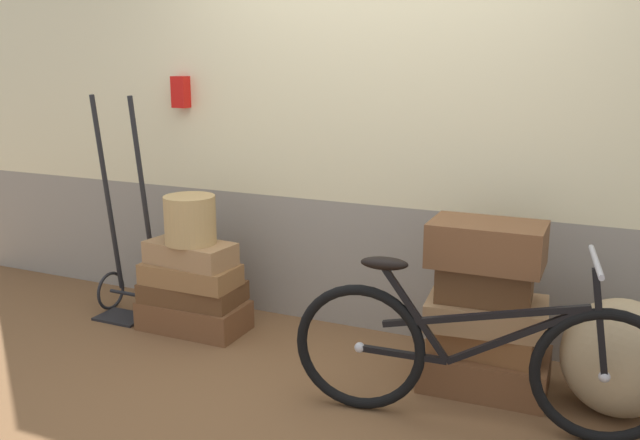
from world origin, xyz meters
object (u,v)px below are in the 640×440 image
suitcase_1 (193,292)px  luggage_trolley (128,260)px  suitcase_6 (487,313)px  suitcase_7 (485,282)px  suitcase_5 (486,337)px  suitcase_2 (190,274)px  bicycle (475,356)px  suitcase_8 (487,244)px  suitcase_0 (194,315)px  suitcase_4 (485,369)px  suitcase_3 (190,253)px  wicker_basket (190,220)px  burlap_sack (620,358)px

suitcase_1 → luggage_trolley: size_ratio=0.42×
luggage_trolley → suitcase_6: bearing=-1.3°
suitcase_7 → luggage_trolley: bearing=174.7°
suitcase_5 → luggage_trolley: size_ratio=0.37×
suitcase_2 → bicycle: 1.85m
suitcase_1 → suitcase_8: bearing=-4.5°
suitcase_0 → suitcase_6: 1.81m
suitcase_8 → suitcase_4: bearing=58.7°
suitcase_8 → suitcase_7: bearing=97.4°
suitcase_2 → suitcase_5: 1.78m
suitcase_0 → luggage_trolley: size_ratio=0.46×
suitcase_3 → wicker_basket: bearing=-26.1°
wicker_basket → suitcase_2: bearing=-170.4°
suitcase_1 → luggage_trolley: (-0.52, 0.03, 0.13)m
suitcase_3 → luggage_trolley: bearing=180.0°
suitcase_0 → wicker_basket: wicker_basket is taller
suitcase_0 → burlap_sack: 2.42m
suitcase_5 → luggage_trolley: bearing=-177.1°
suitcase_2 → suitcase_5: suitcase_2 is taller
suitcase_5 → wicker_basket: wicker_basket is taller
suitcase_4 → suitcase_6: 0.30m
luggage_trolley → suitcase_4: bearing=-1.4°
suitcase_6 → burlap_sack: size_ratio=1.03×
suitcase_3 → burlap_sack: burlap_sack is taller
suitcase_6 → wicker_basket: 1.79m
suitcase_5 → suitcase_6: (-0.00, -0.02, 0.14)m
suitcase_3 → burlap_sack: size_ratio=0.95×
suitcase_4 → burlap_sack: size_ratio=1.10×
suitcase_8 → luggage_trolley: 2.33m
suitcase_3 → suitcase_8: bearing=4.2°
suitcase_2 → bicycle: size_ratio=0.35×
suitcase_1 → suitcase_8: suitcase_8 is taller
suitcase_0 → suitcase_8: 1.90m
suitcase_7 → luggage_trolley: size_ratio=0.32×
suitcase_3 → wicker_basket: 0.21m
wicker_basket → burlap_sack: 2.43m
luggage_trolley → suitcase_2: bearing=-6.7°
suitcase_8 → bicycle: 0.56m
suitcase_1 → suitcase_7: suitcase_7 is taller
suitcase_3 → suitcase_7: size_ratio=1.18×
suitcase_7 → wicker_basket: size_ratio=1.48×
suitcase_2 → suitcase_0: bearing=96.2°
suitcase_1 → suitcase_6: size_ratio=1.03×
suitcase_4 → luggage_trolley: (-2.32, 0.06, 0.27)m
suitcase_3 → luggage_trolley: size_ratio=0.38×
suitcase_3 → suitcase_1: bearing=120.0°
suitcase_6 → suitcase_7: suitcase_7 is taller
suitcase_8 → burlap_sack: size_ratio=0.96×
suitcase_3 → burlap_sack: (2.41, -0.02, -0.21)m
luggage_trolley → bicycle: 2.39m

